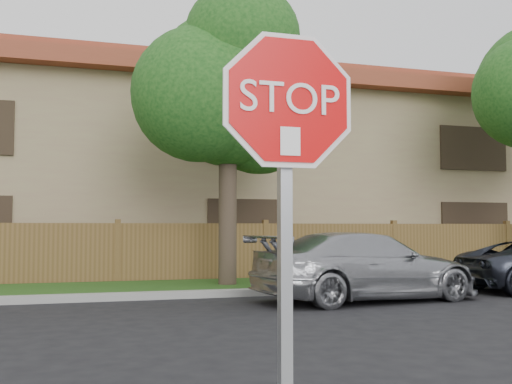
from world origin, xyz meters
name	(u,v)px	position (x,y,z in m)	size (l,w,h in m)	color
far_curb	(127,296)	(0.00, 8.15, 0.07)	(70.00, 0.30, 0.15)	gray
grass_strip	(121,289)	(0.00, 9.80, 0.06)	(70.00, 3.00, 0.12)	#1E4714
fence	(117,254)	(0.00, 11.40, 0.80)	(70.00, 0.12, 1.60)	brown
apartment_building	(108,169)	(0.00, 17.00, 3.53)	(35.20, 9.20, 7.20)	#9E8262
tree_mid	(230,89)	(2.52, 9.57, 4.87)	(4.80, 3.90, 7.35)	#382B21
stop_sign	(287,161)	(0.05, -1.48, 1.83)	(1.01, 0.13, 2.55)	gray
sedan_right	(366,266)	(4.64, 6.62, 0.69)	(1.94, 4.78, 1.39)	#A3A4AA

